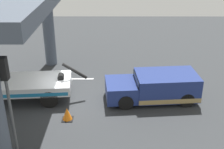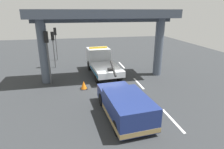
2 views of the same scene
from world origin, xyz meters
The scene contains 8 objects.
ground_plane centered at (0.00, 0.00, -0.05)m, with size 60.00×40.00×0.10m, color #2D3033.
lane_stripe_west centered at (-6.00, -2.70, 0.00)m, with size 2.60×0.16×0.01m, color silver.
lane_stripe_mid centered at (0.00, -2.70, 0.00)m, with size 2.60×0.16×0.01m, color silver.
tow_truck_white centered at (3.69, 0.07, 1.20)m, with size 7.33×2.88×2.46m.
towed_van_green centered at (-5.07, -0.01, 0.78)m, with size 5.36×2.60×1.58m.
overpass_structure centered at (1.99, 0.00, 5.30)m, with size 3.60×12.62×6.23m.
traffic_light_near centered at (1.52, 4.91, 3.30)m, with size 0.39×0.32×4.55m.
traffic_cone_orange centered at (-0.25, 2.15, 0.32)m, with size 0.57×0.57×0.68m.
Camera 1 is at (-2.59, 14.94, 8.52)m, focal length 47.07 mm.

